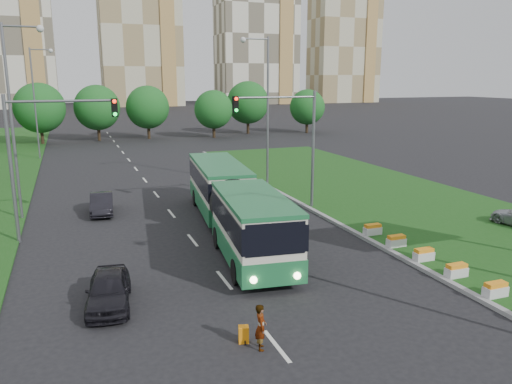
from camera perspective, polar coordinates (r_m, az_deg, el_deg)
name	(u,v)px	position (r m, az deg, el deg)	size (l,w,h in m)	color
ground	(286,271)	(23.60, 3.42, -9.02)	(360.00, 360.00, 0.00)	black
grass_median	(409,205)	(36.63, 17.06, -1.48)	(14.00, 60.00, 0.15)	#184814
median_kerb	(321,214)	(32.93, 7.40, -2.56)	(0.30, 60.00, 0.18)	gray
lane_markings	(152,189)	(41.36, -11.79, 0.32)	(0.20, 100.00, 0.01)	silver
flower_planters	(439,262)	(24.92, 20.23, -7.51)	(1.10, 11.50, 0.60)	silver
traffic_mast_median	(292,132)	(33.16, 4.08, 6.88)	(5.76, 0.32, 8.00)	slate
traffic_mast_left	(42,144)	(29.21, -23.26, 5.06)	(5.76, 0.32, 8.00)	slate
street_lamps	(174,126)	(30.69, -9.34, 7.48)	(36.00, 60.00, 12.00)	slate
tree_line	(200,107)	(77.46, -6.47, 9.60)	(120.00, 8.00, 9.00)	#15511B
apartment_tower_cwest	(1,18)	(171.59, -27.15, 17.26)	(28.00, 15.00, 52.00)	beige
apartment_tower_ceast	(140,27)	(172.42, -13.16, 17.93)	(25.00, 15.00, 50.00)	#BBB696
apartment_tower_east	(256,35)	(182.22, 0.03, 17.48)	(27.00, 15.00, 47.00)	beige
midrise_east	(344,48)	(197.02, 9.99, 15.93)	(24.00, 14.00, 40.00)	#BBB696
articulated_bus	(230,202)	(28.73, -2.94, -1.19)	(2.81, 18.06, 2.97)	beige
car_left_near	(109,289)	(20.77, -16.49, -10.63)	(1.64, 4.07, 1.39)	black
car_left_far	(102,204)	(34.66, -17.23, -1.27)	(1.42, 4.07, 1.34)	black
pedestrian	(261,327)	(17.01, 0.55, -15.16)	(0.58, 0.38, 1.58)	gray
shopping_trolley	(244,334)	(17.62, -1.42, -15.96)	(0.34, 0.36, 0.59)	orange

